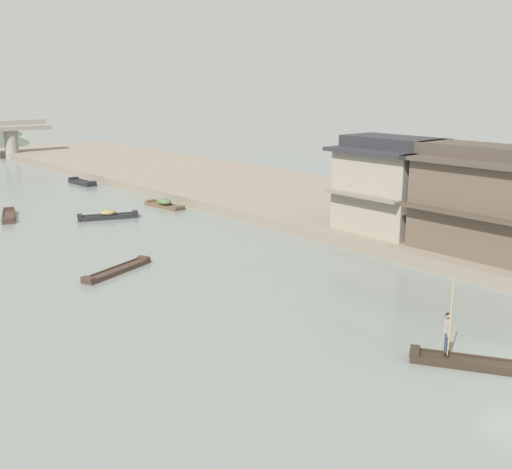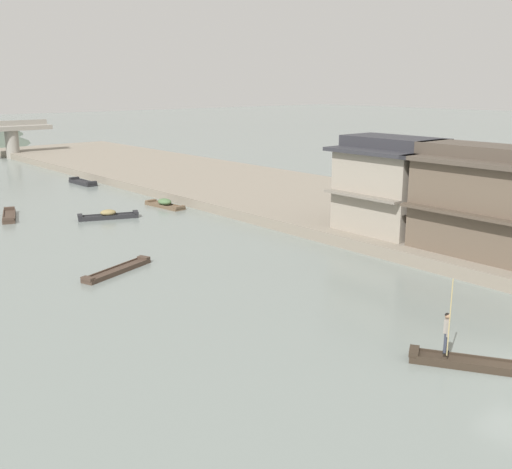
{
  "view_description": "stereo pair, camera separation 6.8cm",
  "coord_description": "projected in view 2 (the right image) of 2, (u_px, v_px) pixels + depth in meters",
  "views": [
    {
      "loc": [
        -20.86,
        -9.19,
        10.36
      ],
      "look_at": [
        2.28,
        17.88,
        1.36
      ],
      "focal_mm": 42.43,
      "sensor_mm": 36.0,
      "label": 1
    },
    {
      "loc": [
        -20.81,
        -9.24,
        10.36
      ],
      "look_at": [
        2.28,
        17.88,
        1.36
      ],
      "focal_mm": 42.43,
      "sensor_mm": 36.0,
      "label": 2
    }
  ],
  "objects": [
    {
      "name": "boat_moored_far",
      "position": [
        117.0,
        270.0,
        33.86
      ],
      "size": [
        4.82,
        2.38,
        0.36
      ],
      "color": "#423328",
      "rests_on": "ground"
    },
    {
      "name": "boatman_person",
      "position": [
        447.0,
        328.0,
        22.56
      ],
      "size": [
        0.49,
        0.42,
        3.04
      ],
      "color": "black",
      "rests_on": "boat_foreground_poled"
    },
    {
      "name": "house_waterfront_tall",
      "position": [
        392.0,
        185.0,
        39.87
      ],
      "size": [
        6.67,
        6.59,
        6.14
      ],
      "color": "gray",
      "rests_on": "riverbank_right"
    },
    {
      "name": "boat_moored_third",
      "position": [
        9.0,
        216.0,
        47.35
      ],
      "size": [
        2.37,
        4.56,
        0.49
      ],
      "color": "#423328",
      "rests_on": "ground"
    },
    {
      "name": "boat_moored_second",
      "position": [
        165.0,
        204.0,
        51.54
      ],
      "size": [
        1.5,
        4.4,
        0.74
      ],
      "color": "brown",
      "rests_on": "ground"
    },
    {
      "name": "riverbank_right",
      "position": [
        290.0,
        195.0,
        54.93
      ],
      "size": [
        18.0,
        110.0,
        0.79
      ],
      "primitive_type": "cube",
      "color": "gray",
      "rests_on": "ground"
    },
    {
      "name": "house_waterfront_second",
      "position": [
        488.0,
        201.0,
        34.53
      ],
      "size": [
        6.09,
        8.35,
        6.14
      ],
      "color": "brown",
      "rests_on": "riverbank_right"
    },
    {
      "name": "boat_midriver_drifting",
      "position": [
        108.0,
        216.0,
        47.16
      ],
      "size": [
        4.6,
        2.57,
        0.72
      ],
      "color": "#232326",
      "rests_on": "ground"
    },
    {
      "name": "boat_moored_nearest",
      "position": [
        83.0,
        183.0,
        63.12
      ],
      "size": [
        1.3,
        4.27,
        0.53
      ],
      "color": "#232326",
      "rests_on": "ground"
    },
    {
      "name": "boat_foreground_poled",
      "position": [
        478.0,
        364.0,
        22.54
      ],
      "size": [
        3.34,
        4.69,
        0.43
      ],
      "color": "#33281E",
      "rests_on": "ground"
    }
  ]
}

